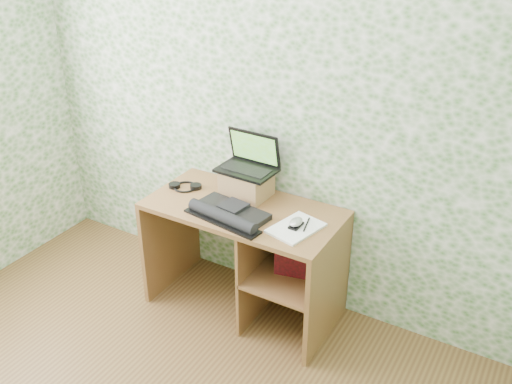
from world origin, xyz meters
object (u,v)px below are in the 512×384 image
Objects in this scene: desk at (257,246)px; notepad at (296,228)px; riser at (247,183)px; keyboard at (228,213)px; laptop at (250,161)px.

notepad is (0.31, -0.09, 0.28)m from desk.
riser is 0.50m from notepad.
desk is at bearing -39.25° from riser.
keyboard is at bearing -80.70° from riser.
riser is 0.29m from keyboard.
notepad is at bearing 19.12° from keyboard.
riser is at bearing 140.75° from desk.
notepad is at bearing -16.70° from desk.
riser is at bearing -88.00° from laptop.
notepad is at bearing -26.63° from laptop.
keyboard reaches higher than notepad.
laptop is (-0.14, 0.15, 0.49)m from desk.
notepad is (0.45, -0.25, -0.22)m from laptop.
laptop is 0.56m from notepad.
desk is 0.53m from laptop.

